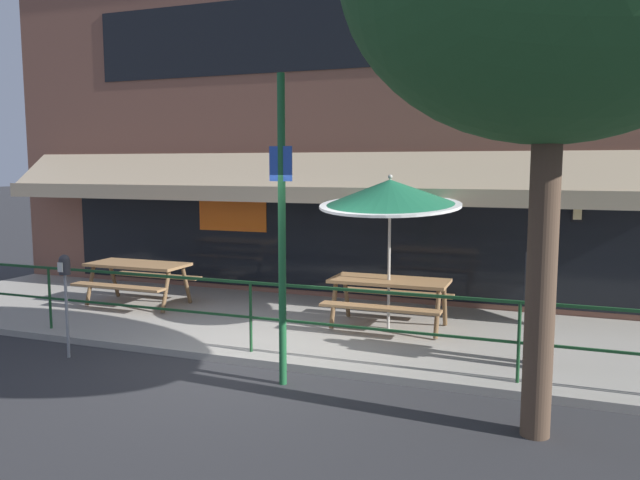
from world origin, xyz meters
The scene contains 10 objects.
ground_plane centered at (0.00, 0.00, 0.00)m, with size 120.00×120.00×0.00m, color #2D2D30.
patio_deck centered at (0.00, 2.00, 0.05)m, with size 15.00×4.00×0.10m, color #9E998E.
restaurant_building centered at (0.00, 4.22, 3.59)m, with size 15.00×1.60×7.23m.
patio_railing centered at (0.00, 0.30, 0.80)m, with size 13.84×0.04×0.97m.
picnic_table_left centered at (-3.19, 2.14, 0.71)m, with size 1.80×1.42×0.76m.
picnic_table_centre centered at (1.44, 2.17, 0.71)m, with size 1.80×1.42×0.76m.
patio_umbrella_centre centered at (1.44, 2.13, 2.18)m, with size 2.14×2.14×2.39m.
pedestrian_walking centered at (3.62, 1.01, 1.06)m, with size 0.31×0.61×1.71m.
parking_meter_near centered at (-2.36, -0.52, 1.15)m, with size 0.15×0.16×1.42m.
street_sign_pole centered at (0.80, -0.45, 1.88)m, with size 0.28×0.09×3.65m.
Camera 1 is at (3.75, -7.06, 2.61)m, focal length 35.00 mm.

